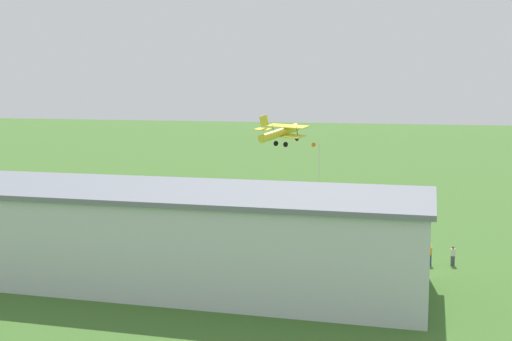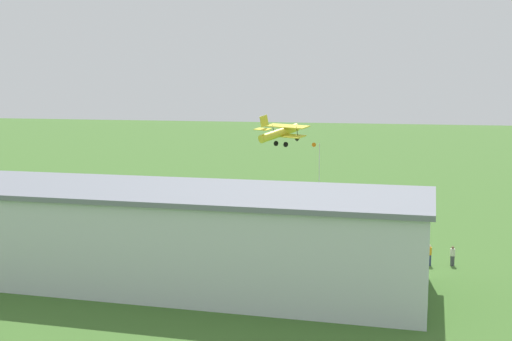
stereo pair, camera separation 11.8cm
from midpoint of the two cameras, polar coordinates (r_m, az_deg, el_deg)
The scene contains 8 objects.
ground_plane at distance 79.68m, azimuth 4.73°, elevation -3.10°, with size 400.00×400.00×0.00m, color #3D6628.
hangar at distance 48.56m, azimuth -7.57°, elevation -5.51°, with size 37.57×12.98×6.86m.
biplane at distance 81.46m, azimuth 2.10°, elevation 3.29°, with size 6.97×6.86×3.98m.
car_silver at distance 69.82m, azimuth -16.18°, elevation -4.08°, with size 2.09×4.72×1.59m.
person_watching_takeoff at distance 54.67m, azimuth 14.66°, elevation -7.04°, with size 0.43×0.43×1.72m.
person_by_parked_cars at distance 55.12m, azimuth 16.53°, elevation -7.07°, with size 0.39×0.39×1.58m.
person_beside_truck at distance 64.48m, azimuth 5.27°, elevation -4.80°, with size 0.44×0.44×1.55m.
windsock at distance 92.15m, azimuth 5.07°, elevation 1.93°, with size 1.10×1.34×6.67m.
Camera 1 is at (-16.15, 76.78, 13.87)m, focal length 46.45 mm.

